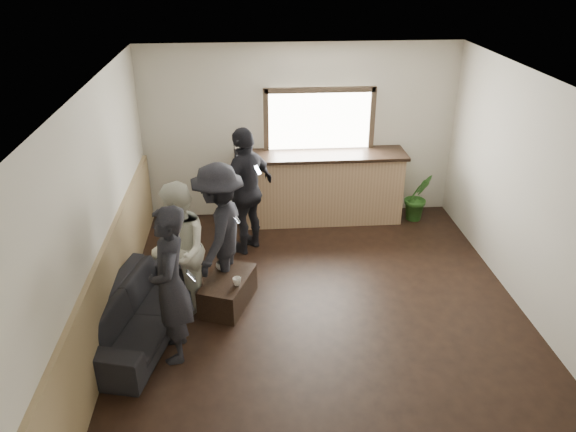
{
  "coord_description": "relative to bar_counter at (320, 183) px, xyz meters",
  "views": [
    {
      "loc": [
        -0.86,
        -5.59,
        4.12
      ],
      "look_at": [
        -0.39,
        0.4,
        1.19
      ],
      "focal_mm": 35.0,
      "sensor_mm": 36.0,
      "label": 1
    }
  ],
  "objects": [
    {
      "name": "ground",
      "position": [
        -0.3,
        -2.7,
        -0.64
      ],
      "size": [
        5.0,
        6.0,
        0.01
      ],
      "primitive_type": "cube",
      "color": "black"
    },
    {
      "name": "room_shell",
      "position": [
        -1.04,
        -2.7,
        0.83
      ],
      "size": [
        5.01,
        6.01,
        2.8
      ],
      "color": "silver",
      "rests_on": "ground"
    },
    {
      "name": "bar_counter",
      "position": [
        0.0,
        0.0,
        0.0
      ],
      "size": [
        2.7,
        0.68,
        2.13
      ],
      "color": "#9E7956",
      "rests_on": "ground"
    },
    {
      "name": "sofa",
      "position": [
        -2.45,
        -2.84,
        -0.34
      ],
      "size": [
        1.28,
        2.2,
        0.6
      ],
      "primitive_type": "imported",
      "rotation": [
        0.0,
        0.0,
        1.32
      ],
      "color": "black",
      "rests_on": "ground"
    },
    {
      "name": "coffee_table",
      "position": [
        -1.45,
        -2.34,
        -0.45
      ],
      "size": [
        0.75,
        0.97,
        0.38
      ],
      "primitive_type": "cube",
      "rotation": [
        0.0,
        0.0,
        -0.36
      ],
      "color": "black",
      "rests_on": "ground"
    },
    {
      "name": "cup_a",
      "position": [
        -1.54,
        -2.12,
        -0.21
      ],
      "size": [
        0.14,
        0.14,
        0.1
      ],
      "primitive_type": "imported",
      "rotation": [
        0.0,
        0.0,
        4.87
      ],
      "color": "silver",
      "rests_on": "coffee_table"
    },
    {
      "name": "cup_b",
      "position": [
        -1.33,
        -2.5,
        -0.21
      ],
      "size": [
        0.15,
        0.15,
        0.1
      ],
      "primitive_type": "imported",
      "rotation": [
        0.0,
        0.0,
        2.51
      ],
      "color": "silver",
      "rests_on": "coffee_table"
    },
    {
      "name": "potted_plant",
      "position": [
        1.6,
        -0.13,
        -0.24
      ],
      "size": [
        0.5,
        0.44,
        0.8
      ],
      "primitive_type": "imported",
      "rotation": [
        0.0,
        0.0,
        0.2
      ],
      "color": "#2D6623",
      "rests_on": "ground"
    },
    {
      "name": "person_a",
      "position": [
        -2.0,
        -3.24,
        0.25
      ],
      "size": [
        0.51,
        0.68,
        1.79
      ],
      "rotation": [
        0.0,
        0.0,
        -1.49
      ],
      "color": "black",
      "rests_on": "ground"
    },
    {
      "name": "person_b",
      "position": [
        -2.0,
        -2.4,
        0.2
      ],
      "size": [
        0.81,
        0.94,
        1.68
      ],
      "rotation": [
        0.0,
        0.0,
        -1.33
      ],
      "color": "silver",
      "rests_on": "ground"
    },
    {
      "name": "person_c",
      "position": [
        -1.53,
        -2.04,
        0.25
      ],
      "size": [
        0.92,
        1.27,
        1.77
      ],
      "rotation": [
        0.0,
        0.0,
        -1.82
      ],
      "color": "black",
      "rests_on": "ground"
    },
    {
      "name": "person_d",
      "position": [
        -1.18,
        -0.9,
        0.3
      ],
      "size": [
        1.06,
        1.13,
        1.87
      ],
      "rotation": [
        0.0,
        0.0,
        -2.27
      ],
      "color": "black",
      "rests_on": "ground"
    }
  ]
}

